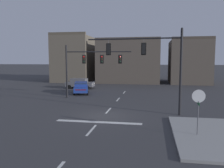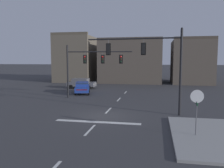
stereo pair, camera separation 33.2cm
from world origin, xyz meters
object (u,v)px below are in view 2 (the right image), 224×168
at_px(signal_mast_near_side, 152,58).
at_px(signal_mast_far_side, 89,63).
at_px(car_lot_middle, 81,83).
at_px(stop_sign, 197,102).
at_px(car_lot_nearside, 82,87).

xyz_separation_m(signal_mast_near_side, signal_mast_far_side, (-7.51, 6.83, -0.51)).
bearing_deg(car_lot_middle, signal_mast_near_side, -54.15).
distance_m(stop_sign, car_lot_nearside, 20.12).
height_order(signal_mast_near_side, stop_sign, signal_mast_near_side).
bearing_deg(car_lot_nearside, car_lot_middle, 109.54).
bearing_deg(signal_mast_near_side, car_lot_middle, 125.85).
xyz_separation_m(stop_sign, car_lot_middle, (-14.04, 21.43, -1.29)).
relative_size(stop_sign, car_lot_middle, 0.63).
bearing_deg(stop_sign, car_lot_nearside, 127.13).
relative_size(signal_mast_far_side, stop_sign, 2.74).
relative_size(stop_sign, car_lot_nearside, 0.60).
bearing_deg(car_lot_nearside, stop_sign, -52.87).
bearing_deg(signal_mast_near_side, stop_sign, -64.81).
distance_m(signal_mast_far_side, car_lot_nearside, 5.20).
distance_m(signal_mast_near_side, signal_mast_far_side, 10.16).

